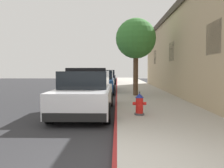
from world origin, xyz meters
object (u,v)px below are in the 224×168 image
object	(u,v)px
parked_car_silver_ahead	(101,82)
fire_hydrant	(140,104)
parked_car_dark_far	(107,77)
street_tree	(136,39)
police_cruiser	(86,93)

from	to	relation	value
parked_car_silver_ahead	fire_hydrant	distance (m)	9.41
parked_car_dark_far	street_tree	distance (m)	14.56
police_cruiser	fire_hydrant	bearing A→B (deg)	-31.28
parked_car_silver_ahead	fire_hydrant	bearing A→B (deg)	-78.51
street_tree	parked_car_silver_ahead	bearing A→B (deg)	124.81
fire_hydrant	street_tree	world-z (taller)	street_tree
parked_car_silver_ahead	fire_hydrant	xyz separation A→B (m)	(1.87, -9.22, -0.23)
police_cruiser	parked_car_dark_far	distance (m)	19.07
parked_car_silver_ahead	street_tree	size ratio (longest dim) A/B	1.12
police_cruiser	street_tree	bearing A→B (deg)	65.75
street_tree	parked_car_dark_far	bearing A→B (deg)	98.68
police_cruiser	street_tree	size ratio (longest dim) A/B	1.12
parked_car_silver_ahead	parked_car_dark_far	distance (m)	11.00
parked_car_silver_ahead	fire_hydrant	size ratio (longest dim) A/B	6.37
parked_car_silver_ahead	police_cruiser	bearing A→B (deg)	-90.08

